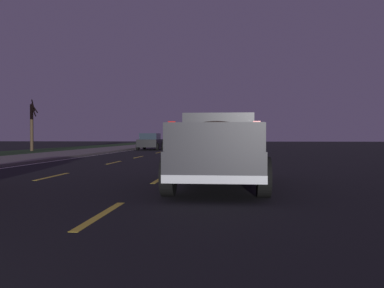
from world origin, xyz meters
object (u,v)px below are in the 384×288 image
Objects in this scene: sedan_silver at (229,143)px; sedan_black at (151,141)px; bare_tree_far at (32,126)px; pickup_truck at (218,147)px.

sedan_black is (6.36, 7.32, 0.00)m from sedan_silver.
sedan_silver is 0.99× the size of bare_tree_far.
pickup_truck is 29.00m from bare_tree_far.
sedan_silver is at bearing -98.54° from bare_tree_far.
sedan_silver and sedan_black have the same top height.
sedan_black is 0.99× the size of bare_tree_far.
pickup_truck is 21.05m from sedan_silver.
bare_tree_far is (23.60, 16.81, 1.21)m from pickup_truck.
sedan_black is at bearing 14.60° from pickup_truck.
pickup_truck is at bearing 179.50° from sedan_silver.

